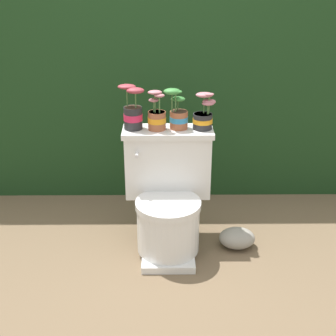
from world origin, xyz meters
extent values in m
plane|color=brown|center=(0.00, 0.00, 0.00)|extent=(12.00, 12.00, 0.00)
cube|color=#193819|center=(0.00, 1.18, 0.75)|extent=(3.23, 0.81, 1.50)
cube|color=silver|center=(0.01, 0.05, 0.02)|extent=(0.29, 0.38, 0.04)
cylinder|color=silver|center=(0.01, 0.05, 0.17)|extent=(0.34, 0.34, 0.26)
cylinder|color=silver|center=(0.01, 0.05, 0.32)|extent=(0.36, 0.36, 0.04)
cube|color=silver|center=(0.01, 0.26, 0.47)|extent=(0.48, 0.18, 0.37)
cube|color=silver|center=(0.01, 0.26, 0.66)|extent=(0.50, 0.21, 0.03)
cylinder|color=silver|center=(-0.16, 0.14, 0.58)|extent=(0.02, 0.05, 0.02)
cylinder|color=#262628|center=(-0.18, 0.27, 0.74)|extent=(0.10, 0.10, 0.12)
cylinder|color=#D1234C|center=(-0.18, 0.27, 0.75)|extent=(0.10, 0.10, 0.04)
cylinder|color=#332319|center=(-0.18, 0.27, 0.80)|extent=(0.09, 0.09, 0.01)
cylinder|color=#4C753D|center=(-0.17, 0.26, 0.85)|extent=(0.01, 0.01, 0.08)
ellipsoid|color=#93333D|center=(-0.17, 0.26, 0.90)|extent=(0.10, 0.07, 0.03)
cylinder|color=#4C753D|center=(-0.21, 0.29, 0.85)|extent=(0.01, 0.01, 0.10)
ellipsoid|color=#93333D|center=(-0.21, 0.29, 0.91)|extent=(0.10, 0.07, 0.03)
cylinder|color=#9E5638|center=(-0.05, 0.26, 0.73)|extent=(0.10, 0.10, 0.10)
cylinder|color=orange|center=(-0.05, 0.26, 0.74)|extent=(0.10, 0.10, 0.03)
cylinder|color=#332319|center=(-0.05, 0.26, 0.77)|extent=(0.09, 0.09, 0.01)
cylinder|color=#4C753D|center=(-0.06, 0.25, 0.83)|extent=(0.01, 0.01, 0.10)
ellipsoid|color=#B26B75|center=(-0.06, 0.25, 0.89)|extent=(0.08, 0.05, 0.02)
cylinder|color=#4C753D|center=(-0.04, 0.23, 0.83)|extent=(0.01, 0.01, 0.09)
ellipsoid|color=#B26B75|center=(-0.04, 0.23, 0.88)|extent=(0.06, 0.04, 0.02)
cylinder|color=#4C753D|center=(-0.07, 0.25, 0.81)|extent=(0.01, 0.01, 0.06)
ellipsoid|color=#B26B75|center=(-0.07, 0.25, 0.85)|extent=(0.06, 0.04, 0.02)
cylinder|color=#9E5638|center=(0.07, 0.27, 0.73)|extent=(0.10, 0.10, 0.10)
cylinder|color=#2D84BC|center=(0.07, 0.27, 0.73)|extent=(0.10, 0.10, 0.03)
cylinder|color=#332319|center=(0.07, 0.27, 0.77)|extent=(0.09, 0.09, 0.01)
cylinder|color=#4C753D|center=(0.05, 0.26, 0.83)|extent=(0.01, 0.01, 0.11)
ellipsoid|color=#387F38|center=(0.05, 0.26, 0.89)|extent=(0.07, 0.05, 0.02)
cylinder|color=#4C753D|center=(0.03, 0.27, 0.83)|extent=(0.01, 0.01, 0.10)
ellipsoid|color=#387F38|center=(0.03, 0.27, 0.89)|extent=(0.09, 0.07, 0.03)
cylinder|color=#4C753D|center=(0.06, 0.29, 0.81)|extent=(0.01, 0.01, 0.05)
ellipsoid|color=#387F38|center=(0.06, 0.29, 0.84)|extent=(0.08, 0.06, 0.03)
cylinder|color=#262628|center=(0.20, 0.27, 0.72)|extent=(0.11, 0.11, 0.09)
cylinder|color=orange|center=(0.20, 0.27, 0.73)|extent=(0.11, 0.11, 0.03)
cylinder|color=#332319|center=(0.20, 0.27, 0.76)|extent=(0.10, 0.10, 0.01)
cylinder|color=#4C753D|center=(0.22, 0.26, 0.79)|extent=(0.01, 0.01, 0.05)
ellipsoid|color=#B26B75|center=(0.22, 0.26, 0.82)|extent=(0.07, 0.05, 0.02)
cylinder|color=#4C753D|center=(0.23, 0.26, 0.82)|extent=(0.01, 0.01, 0.11)
ellipsoid|color=#B26B75|center=(0.23, 0.26, 0.88)|extent=(0.05, 0.04, 0.01)
cylinder|color=#4C753D|center=(0.23, 0.27, 0.79)|extent=(0.01, 0.01, 0.06)
ellipsoid|color=#B26B75|center=(0.23, 0.27, 0.83)|extent=(0.07, 0.05, 0.03)
cylinder|color=#4C753D|center=(0.20, 0.28, 0.81)|extent=(0.01, 0.01, 0.10)
ellipsoid|color=#B26B75|center=(0.20, 0.28, 0.87)|extent=(0.09, 0.07, 0.03)
ellipsoid|color=gray|center=(0.41, 0.12, 0.06)|extent=(0.21, 0.17, 0.11)
camera|label=1|loc=(-0.01, -2.18, 1.54)|focal=50.00mm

